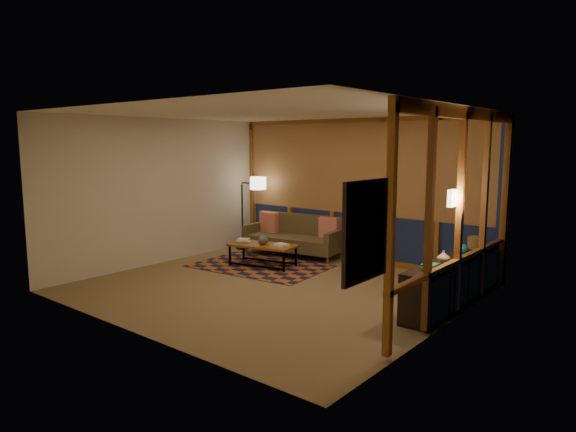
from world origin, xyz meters
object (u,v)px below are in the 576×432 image
Objects in this scene: coffee_table at (263,255)px; bookshelf at (454,281)px; sofa at (293,236)px; floor_lamp at (242,213)px.

bookshelf is (3.56, 0.05, 0.12)m from coffee_table.
bookshelf is at bearing -10.75° from coffee_table.
coffee_table is at bearing -92.08° from sofa.
coffee_table is at bearing -58.84° from floor_lamp.
sofa is at bearing -19.36° from floor_lamp.
coffee_table is 3.57m from bookshelf.
coffee_table is 0.79× the size of floor_lamp.
bookshelf is at bearing -23.86° from sofa.
floor_lamp reaches higher than bookshelf.
sofa is 3.82m from bookshelf.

